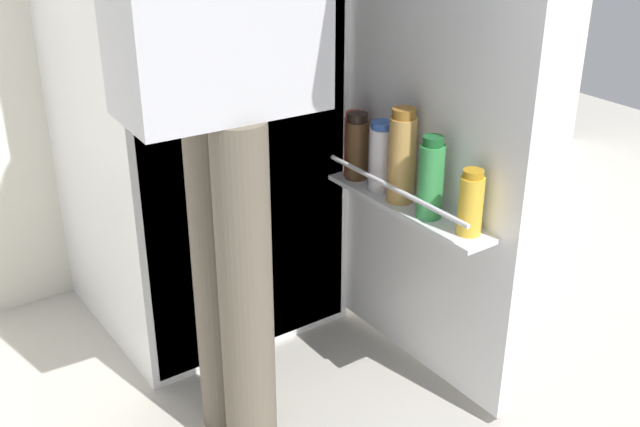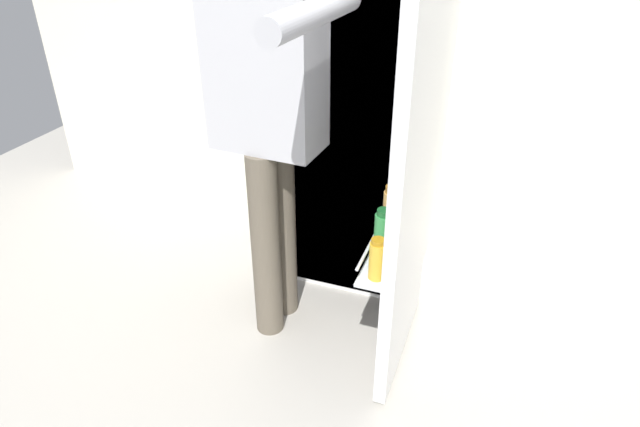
% 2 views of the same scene
% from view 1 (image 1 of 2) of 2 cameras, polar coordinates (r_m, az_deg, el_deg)
% --- Properties ---
extents(ground_plane, '(5.77, 5.77, 0.00)m').
position_cam_1_polar(ground_plane, '(2.16, -1.10, -12.98)').
color(ground_plane, '#B7B2A8').
extents(refrigerator, '(0.69, 1.28, 1.70)m').
position_cam_1_polar(refrigerator, '(2.22, -8.51, 12.21)').
color(refrigerator, white).
rests_on(refrigerator, ground_plane).
extents(person, '(0.53, 0.74, 1.69)m').
position_cam_1_polar(person, '(1.59, -7.09, 13.30)').
color(person, '#665B4C').
rests_on(person, ground_plane).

